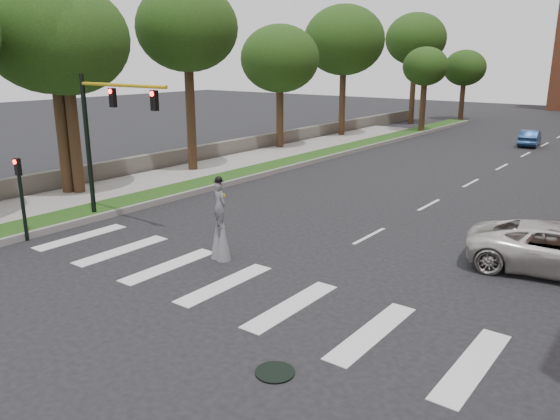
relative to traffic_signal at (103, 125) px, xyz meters
The scene contains 18 objects.
ground_plane 11.04m from the traffic_signal, 17.05° to the right, with size 160.00×160.00×0.00m, color black.
grass_median 17.56m from the traffic_signal, 95.77° to the left, with size 2.00×60.00×0.25m, color #1C4012.
median_curb 17.48m from the traffic_signal, 92.25° to the left, with size 0.20×60.00×0.28m, color gray.
sidewalk_left 9.37m from the traffic_signal, 123.98° to the left, with size 4.00×60.00×0.18m, color gray.
stone_wall 20.64m from the traffic_signal, 110.80° to the left, with size 0.50×56.00×1.10m, color #58534B.
manhole 14.33m from the traffic_signal, 21.36° to the right, with size 0.90×0.90×0.04m, color black.
traffic_signal is the anchor object (origin of this frame).
secondary_signal 4.17m from the traffic_signal, 98.43° to the right, with size 0.25×0.21×3.23m.
stilt_performer 7.49m from the traffic_signal, ahead, with size 0.84×0.57×2.97m.
car_mid 34.90m from the traffic_signal, 75.12° to the left, with size 1.36×3.91×1.29m, color navy.
tree_1 7.10m from the traffic_signal, 164.27° to the left, with size 6.58×6.58×10.69m.
tree_2 11.79m from the traffic_signal, 117.47° to the left, with size 5.95×5.95×11.06m.
tree_3 21.15m from the traffic_signal, 107.01° to the left, with size 5.88×5.88×9.29m.
tree_4 29.98m from the traffic_signal, 101.68° to the left, with size 7.02×7.02×11.32m.
tree_5 42.77m from the traffic_signal, 97.04° to the left, with size 6.26×6.26×11.42m.
tree_6 35.69m from the traffic_signal, 91.94° to the left, with size 4.12×4.12×7.86m.
tree_7 49.21m from the traffic_signal, 92.61° to the left, with size 4.66×4.66×7.77m.
tree_8 6.68m from the traffic_signal, 159.69° to the left, with size 6.20×6.20×10.30m.
Camera 1 is at (9.62, -10.52, 6.80)m, focal length 35.00 mm.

